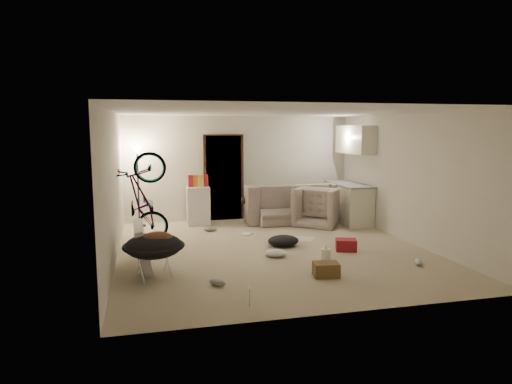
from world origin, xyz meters
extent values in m
cube|color=tan|center=(0.00, 0.00, -0.01)|extent=(5.50, 6.00, 0.02)
cube|color=white|center=(0.00, 0.00, 2.51)|extent=(5.50, 6.00, 0.02)
cube|color=silver|center=(0.00, 3.01, 1.25)|extent=(5.50, 0.02, 2.50)
cube|color=silver|center=(0.00, -3.01, 1.25)|extent=(5.50, 0.02, 2.50)
cube|color=silver|center=(-2.76, 0.00, 1.25)|extent=(0.02, 6.00, 2.50)
cube|color=silver|center=(2.76, 0.00, 1.25)|extent=(0.02, 6.00, 2.50)
cube|color=black|center=(-0.40, 2.97, 1.02)|extent=(0.85, 0.10, 2.04)
cube|color=#341F12|center=(-0.40, 2.94, 1.02)|extent=(0.97, 0.04, 2.10)
cylinder|color=black|center=(-2.40, 2.65, 0.01)|extent=(0.28, 0.28, 0.03)
cylinder|color=black|center=(-2.40, 2.65, 0.85)|extent=(0.04, 0.04, 1.70)
cone|color=#FFE0A5|center=(-2.40, 2.65, 1.72)|extent=(0.24, 0.24, 0.18)
cube|color=silver|center=(2.43, 2.00, 0.44)|extent=(0.60, 1.50, 0.88)
cube|color=gray|center=(2.43, 2.00, 0.90)|extent=(0.64, 1.54, 0.04)
cube|color=silver|center=(2.56, 2.00, 1.95)|extent=(0.38, 1.40, 0.65)
imported|color=#3D463D|center=(1.15, 2.45, 0.34)|extent=(2.32, 0.92, 0.68)
imported|color=#3D463D|center=(1.70, 1.92, 0.32)|extent=(1.31, 1.29, 0.64)
imported|color=black|center=(-2.30, 1.13, 0.47)|extent=(1.87, 0.95, 1.04)
imported|color=maroon|center=(-1.01, -2.55, 0.01)|extent=(0.26, 0.21, 0.02)
cube|color=white|center=(-1.07, 2.55, 0.44)|extent=(0.53, 0.53, 0.88)
cube|color=maroon|center=(-1.24, 2.55, 1.00)|extent=(0.11, 0.09, 0.30)
cube|color=orange|center=(-1.12, 2.55, 1.00)|extent=(0.11, 0.09, 0.30)
cube|color=gold|center=(-1.00, 2.55, 1.00)|extent=(0.11, 0.08, 0.30)
cube|color=maroon|center=(-0.88, 2.55, 1.00)|extent=(0.11, 0.09, 0.30)
cylinder|color=silver|center=(-2.14, -1.07, 0.21)|extent=(0.61, 0.61, 0.43)
ellipsoid|color=black|center=(-2.14, -1.07, 0.47)|extent=(0.85, 0.85, 0.36)
torus|color=black|center=(-2.14, -1.07, 0.47)|extent=(0.92, 0.92, 0.07)
ellipsoid|color=#56301D|center=(-2.09, -1.10, 0.58)|extent=(0.52, 0.45, 0.22)
ellipsoid|color=black|center=(0.20, 2.45, 0.54)|extent=(0.65, 0.57, 0.28)
cube|color=silver|center=(-2.30, -0.57, 0.35)|extent=(0.30, 1.07, 0.71)
cube|color=brown|center=(0.37, -1.67, 0.11)|extent=(0.41, 0.32, 0.21)
cube|color=maroon|center=(1.28, -0.39, 0.11)|extent=(0.44, 0.38, 0.21)
cylinder|color=silver|center=(0.73, -0.77, 0.08)|extent=(0.17, 0.17, 0.17)
cone|color=silver|center=(0.73, -0.77, 0.20)|extent=(0.09, 0.09, 0.07)
cube|color=beige|center=(0.74, 0.65, 0.00)|extent=(0.72, 0.66, 0.01)
cube|color=#305AB0|center=(0.46, 0.72, 0.02)|extent=(0.30, 0.36, 0.03)
cube|color=silver|center=(-0.20, 1.29, 0.01)|extent=(0.29, 0.31, 0.02)
ellipsoid|color=slate|center=(-0.91, 1.72, 0.05)|extent=(0.31, 0.20, 0.11)
ellipsoid|color=slate|center=(-1.29, -1.70, 0.05)|extent=(0.27, 0.25, 0.10)
ellipsoid|color=white|center=(2.06, -1.46, 0.05)|extent=(0.23, 0.30, 0.10)
ellipsoid|color=black|center=(0.27, 0.22, 0.10)|extent=(0.70, 0.63, 0.19)
ellipsoid|color=silver|center=(-0.07, -0.45, 0.06)|extent=(0.44, 0.40, 0.12)
camera|label=1|loc=(-2.22, -7.86, 2.22)|focal=32.00mm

